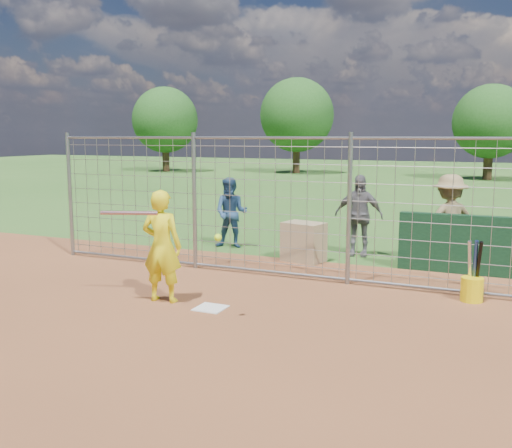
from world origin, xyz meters
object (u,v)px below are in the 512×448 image
at_px(bystander_a, 231,213).
at_px(bystander_c, 449,221).
at_px(equipment_bin, 304,242).
at_px(batter, 162,246).
at_px(bucket_with_bats, 472,286).
at_px(bystander_b, 359,215).

xyz_separation_m(bystander_a, bystander_c, (4.71, -0.07, 0.10)).
relative_size(bystander_c, equipment_bin, 2.26).
distance_m(batter, bystander_a, 4.36).
bearing_deg(equipment_bin, bucket_with_bats, -13.35).
distance_m(bystander_b, bucket_with_bats, 3.65).
xyz_separation_m(equipment_bin, bucket_with_bats, (3.31, -1.66, -0.15)).
distance_m(bystander_a, bucket_with_bats, 5.82).
bearing_deg(bystander_c, bucket_with_bats, 71.59).
distance_m(bystander_a, bystander_c, 4.72).
xyz_separation_m(batter, bystander_b, (1.96, 4.56, -0.00)).
bearing_deg(bystander_b, bystander_a, -178.15).
xyz_separation_m(bystander_b, bucket_with_bats, (2.43, -2.66, -0.62)).
xyz_separation_m(batter, bystander_a, (-0.90, 4.26, -0.07)).
height_order(bystander_b, bystander_c, bystander_c).
height_order(bystander_c, bucket_with_bats, bystander_c).
bearing_deg(bucket_with_bats, bystander_c, 104.04).
height_order(batter, bystander_c, bystander_c).
bearing_deg(bystander_a, bystander_c, -11.48).
xyz_separation_m(bystander_a, equipment_bin, (1.98, -0.70, -0.40)).
relative_size(batter, bystander_a, 1.09).
xyz_separation_m(bystander_a, bucket_with_bats, (5.29, -2.36, -0.56)).
bearing_deg(batter, bystander_a, -84.98).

